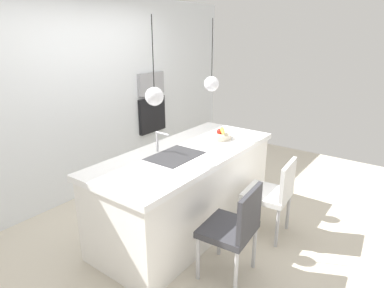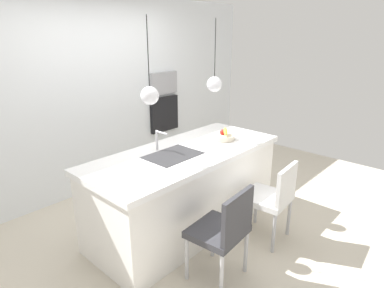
{
  "view_description": "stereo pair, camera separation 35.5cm",
  "coord_description": "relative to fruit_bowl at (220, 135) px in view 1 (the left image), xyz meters",
  "views": [
    {
      "loc": [
        -2.61,
        -1.99,
        2.11
      ],
      "look_at": [
        0.1,
        0.0,
        0.96
      ],
      "focal_mm": 30.71,
      "sensor_mm": 36.0,
      "label": 1
    },
    {
      "loc": [
        -2.39,
        -2.27,
        2.11
      ],
      "look_at": [
        0.1,
        0.0,
        0.96
      ],
      "focal_mm": 30.71,
      "sensor_mm": 36.0,
      "label": 2
    }
  ],
  "objects": [
    {
      "name": "microwave",
      "position": [
        0.57,
        1.64,
        0.4
      ],
      "size": [
        0.54,
        0.08,
        0.34
      ],
      "primitive_type": "cube",
      "color": "#9E9EA3",
      "rests_on": "back_wall"
    },
    {
      "name": "fruit_bowl",
      "position": [
        0.0,
        0.0,
        0.0
      ],
      "size": [
        0.28,
        0.28,
        0.15
      ],
      "color": "beige",
      "rests_on": "kitchen_island"
    },
    {
      "name": "pendant_light_right",
      "position": [
        -0.11,
        0.06,
        0.62
      ],
      "size": [
        0.17,
        0.17,
        0.77
      ],
      "color": "silver"
    },
    {
      "name": "faucet",
      "position": [
        -0.77,
        0.27,
        0.1
      ],
      "size": [
        0.02,
        0.17,
        0.22
      ],
      "color": "silver",
      "rests_on": "kitchen_island"
    },
    {
      "name": "floor",
      "position": [
        -0.58,
        0.06,
        -0.95
      ],
      "size": [
        6.6,
        6.6,
        0.0
      ],
      "primitive_type": "plane",
      "color": "beige",
      "rests_on": "ground"
    },
    {
      "name": "oven",
      "position": [
        0.57,
        1.64,
        -0.1
      ],
      "size": [
        0.56,
        0.08,
        0.56
      ],
      "primitive_type": "cube",
      "color": "black",
      "rests_on": "back_wall"
    },
    {
      "name": "chair_middle",
      "position": [
        -0.17,
        -0.77,
        -0.45
      ],
      "size": [
        0.49,
        0.49,
        0.87
      ],
      "color": "silver",
      "rests_on": "ground"
    },
    {
      "name": "kitchen_island",
      "position": [
        -0.58,
        0.06,
        -0.49
      ],
      "size": [
        2.26,
        0.95,
        0.91
      ],
      "color": "white",
      "rests_on": "ground"
    },
    {
      "name": "back_wall",
      "position": [
        -0.58,
        1.71,
        0.35
      ],
      "size": [
        6.0,
        0.1,
        2.6
      ],
      "primitive_type": "cube",
      "color": "white",
      "rests_on": "ground"
    },
    {
      "name": "pendant_light_left",
      "position": [
        -1.05,
        0.06,
        0.62
      ],
      "size": [
        0.17,
        0.17,
        0.77
      ],
      "color": "silver"
    },
    {
      "name": "sink_basin",
      "position": [
        -0.77,
        0.06,
        -0.04
      ],
      "size": [
        0.56,
        0.4,
        0.02
      ],
      "primitive_type": "cube",
      "color": "#2D2D30",
      "rests_on": "kitchen_island"
    },
    {
      "name": "chair_near",
      "position": [
        -0.99,
        -0.77,
        -0.44
      ],
      "size": [
        0.5,
        0.46,
        0.88
      ],
      "color": "#333338",
      "rests_on": "ground"
    }
  ]
}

